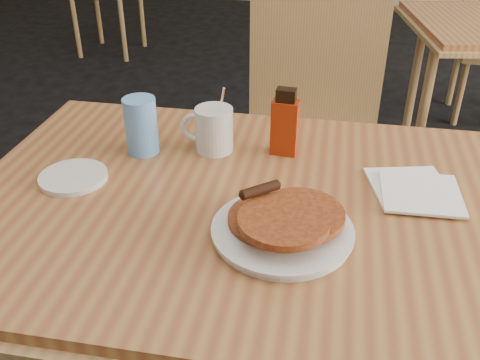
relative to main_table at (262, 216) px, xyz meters
name	(u,v)px	position (x,y,z in m)	size (l,w,h in m)	color
main_table	(262,216)	(0.00, 0.00, 0.00)	(1.35, 0.94, 0.75)	#9B6837
chair_main_far	(309,124)	(0.03, 0.72, -0.12)	(0.46, 0.46, 0.99)	tan
pancake_plate	(283,225)	(0.06, -0.11, 0.06)	(0.27, 0.27, 0.08)	silver
coffee_mug	(213,129)	(-0.16, 0.20, 0.10)	(0.13, 0.09, 0.17)	silver
syrup_bottle	(285,124)	(0.01, 0.22, 0.12)	(0.06, 0.04, 0.16)	maroon
napkin_stack	(415,190)	(0.31, 0.10, 0.05)	(0.21, 0.22, 0.01)	white
blue_tumbler	(141,126)	(-0.32, 0.15, 0.11)	(0.08, 0.08, 0.14)	#609CE2
side_saucer	(73,177)	(-0.43, -0.01, 0.05)	(0.15, 0.15, 0.01)	silver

